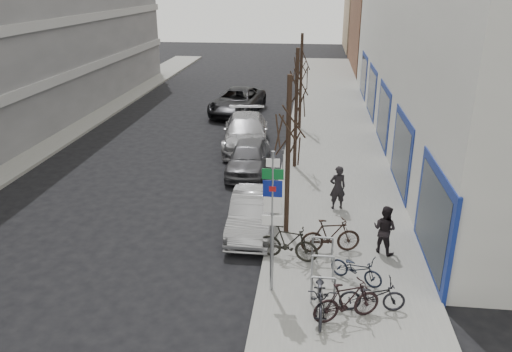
% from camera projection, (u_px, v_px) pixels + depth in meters
% --- Properties ---
extents(ground, '(120.00, 120.00, 0.00)m').
position_uv_depth(ground, '(187.00, 288.00, 14.17)').
color(ground, black).
rests_on(ground, ground).
extents(sidewalk_east, '(5.00, 70.00, 0.15)m').
position_uv_depth(sidewalk_east, '(336.00, 169.00, 22.91)').
color(sidewalk_east, slate).
rests_on(sidewalk_east, ground).
extents(sidewalk_west, '(3.00, 70.00, 0.15)m').
position_uv_depth(sidewalk_west, '(18.00, 157.00, 24.58)').
color(sidewalk_west, slate).
rests_on(sidewalk_west, ground).
extents(brick_building_far, '(12.00, 14.00, 8.00)m').
position_uv_depth(brick_building_far, '(416.00, 27.00, 48.31)').
color(brick_building_far, brown).
rests_on(brick_building_far, ground).
extents(tan_building_far, '(13.00, 12.00, 9.00)m').
position_uv_depth(tan_building_far, '(399.00, 13.00, 61.95)').
color(tan_building_far, '#937A5B').
rests_on(tan_building_far, ground).
extents(highway_sign_pole, '(0.55, 0.10, 4.20)m').
position_uv_depth(highway_sign_pole, '(272.00, 215.00, 13.01)').
color(highway_sign_pole, gray).
rests_on(highway_sign_pole, ground).
extents(bike_rack, '(0.66, 2.26, 0.83)m').
position_uv_depth(bike_rack, '(323.00, 265.00, 14.08)').
color(bike_rack, gray).
rests_on(bike_rack, sidewalk_east).
extents(tree_near, '(1.80, 1.80, 5.50)m').
position_uv_depth(tree_near, '(289.00, 119.00, 15.63)').
color(tree_near, black).
rests_on(tree_near, ground).
extents(tree_mid, '(1.80, 1.80, 5.50)m').
position_uv_depth(tree_mid, '(297.00, 81.00, 21.64)').
color(tree_mid, black).
rests_on(tree_mid, ground).
extents(tree_far, '(1.80, 1.80, 5.50)m').
position_uv_depth(tree_far, '(302.00, 59.00, 27.66)').
color(tree_far, black).
rests_on(tree_far, ground).
extents(meter_front, '(0.10, 0.08, 1.27)m').
position_uv_depth(meter_front, '(272.00, 217.00, 16.38)').
color(meter_front, gray).
rests_on(meter_front, sidewalk_east).
extents(meter_mid, '(0.10, 0.08, 1.27)m').
position_uv_depth(meter_mid, '(283.00, 161.00, 21.47)').
color(meter_mid, gray).
rests_on(meter_mid, sidewalk_east).
extents(meter_back, '(0.10, 0.08, 1.27)m').
position_uv_depth(meter_back, '(290.00, 127.00, 26.55)').
color(meter_back, gray).
rests_on(meter_back, sidewalk_east).
extents(bike_near_left, '(0.62, 1.98, 1.21)m').
position_uv_depth(bike_near_left, '(321.00, 294.00, 12.63)').
color(bike_near_left, black).
rests_on(bike_near_left, sidewalk_east).
extents(bike_near_right, '(1.90, 1.22, 1.11)m').
position_uv_depth(bike_near_right, '(347.00, 301.00, 12.44)').
color(bike_near_right, black).
rests_on(bike_near_right, sidewalk_east).
extents(bike_mid_curb, '(1.61, 1.18, 0.96)m').
position_uv_depth(bike_mid_curb, '(357.00, 267.00, 14.06)').
color(bike_mid_curb, black).
rests_on(bike_mid_curb, sidewalk_east).
extents(bike_mid_inner, '(1.96, 0.95, 1.14)m').
position_uv_depth(bike_mid_inner, '(288.00, 243.00, 15.17)').
color(bike_mid_inner, black).
rests_on(bike_mid_inner, sidewalk_east).
extents(bike_far_curb, '(1.75, 0.66, 1.04)m').
position_uv_depth(bike_far_curb, '(372.00, 293.00, 12.80)').
color(bike_far_curb, black).
rests_on(bike_far_curb, sidewalk_east).
extents(bike_far_inner, '(1.99, 0.96, 1.16)m').
position_uv_depth(bike_far_inner, '(331.00, 235.00, 15.57)').
color(bike_far_inner, black).
rests_on(bike_far_inner, sidewalk_east).
extents(parked_car_front, '(1.48, 4.10, 1.34)m').
position_uv_depth(parked_car_front, '(252.00, 213.00, 17.21)').
color(parked_car_front, '#9D9DA2').
rests_on(parked_car_front, ground).
extents(parked_car_mid, '(1.74, 4.30, 1.47)m').
position_uv_depth(parked_car_mid, '(248.00, 157.00, 22.53)').
color(parked_car_mid, '#4A4A4F').
rests_on(parked_car_mid, ground).
extents(parked_car_back, '(2.94, 5.94, 1.66)m').
position_uv_depth(parked_car_back, '(246.00, 132.00, 25.89)').
color(parked_car_back, '#939397').
rests_on(parked_car_back, ground).
extents(lane_car, '(3.46, 6.17, 1.63)m').
position_uv_depth(lane_car, '(237.00, 101.00, 32.56)').
color(lane_car, black).
rests_on(lane_car, ground).
extents(pedestrian_near, '(0.70, 0.56, 1.70)m').
position_uv_depth(pedestrian_near, '(338.00, 187.00, 18.50)').
color(pedestrian_near, black).
rests_on(pedestrian_near, sidewalk_east).
extents(pedestrian_far, '(0.71, 0.66, 1.60)m').
position_uv_depth(pedestrian_far, '(385.00, 229.00, 15.50)').
color(pedestrian_far, black).
rests_on(pedestrian_far, sidewalk_east).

